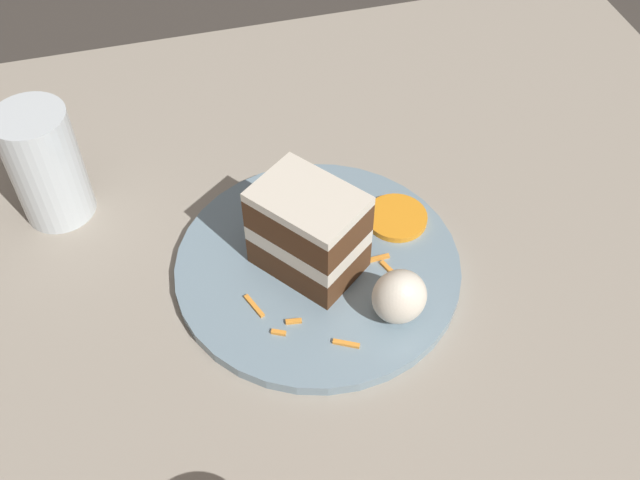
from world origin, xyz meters
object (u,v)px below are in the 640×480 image
(cream_dollop, at_px, (399,297))
(drinking_glass, at_px, (48,172))
(plate, at_px, (320,266))
(orange_garnish, at_px, (396,218))
(cake_slice, at_px, (308,231))

(cream_dollop, distance_m, drinking_glass, 0.35)
(drinking_glass, bearing_deg, cream_dollop, 142.09)
(plate, bearing_deg, orange_garnish, -159.58)
(cream_dollop, bearing_deg, orange_garnish, -108.60)
(cake_slice, height_order, drinking_glass, drinking_glass)
(plate, xyz_separation_m, cake_slice, (0.01, -0.00, 0.05))
(drinking_glass, bearing_deg, plate, 148.18)
(plate, bearing_deg, drinking_glass, -31.82)
(plate, distance_m, cream_dollop, 0.09)
(orange_garnish, bearing_deg, plate, 20.42)
(cream_dollop, xyz_separation_m, orange_garnish, (-0.04, -0.11, -0.02))
(plate, distance_m, orange_garnish, 0.09)
(plate, height_order, orange_garnish, orange_garnish)
(drinking_glass, bearing_deg, cake_slice, 147.35)
(orange_garnish, bearing_deg, drinking_glass, -19.40)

